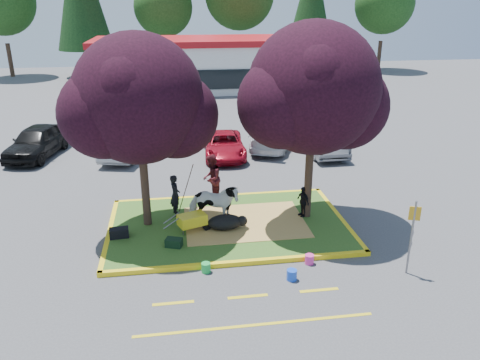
{
  "coord_description": "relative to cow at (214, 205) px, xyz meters",
  "views": [
    {
      "loc": [
        -1.79,
        -14.7,
        7.49
      ],
      "look_at": [
        0.49,
        0.5,
        1.56
      ],
      "focal_mm": 35.0,
      "sensor_mm": 36.0,
      "label": 1
    }
  ],
  "objects": [
    {
      "name": "gear_bag_green",
      "position": [
        -1.41,
        -1.4,
        -0.61
      ],
      "size": [
        0.59,
        0.47,
        0.27
      ],
      "primitive_type": "cube",
      "rotation": [
        0.0,
        0.0,
        -0.35
      ],
      "color": "black",
      "rests_on": "median_island"
    },
    {
      "name": "sign_post",
      "position": [
        5.3,
        -3.74,
        0.5
      ],
      "size": [
        0.31,
        0.14,
        2.29
      ],
      "rotation": [
        0.0,
        0.0,
        -0.35
      ],
      "color": "slate",
      "rests_on": "ground"
    },
    {
      "name": "visitor_b",
      "position": [
        3.25,
        0.19,
        -0.18
      ],
      "size": [
        0.48,
        0.72,
        1.14
      ],
      "primitive_type": "imported",
      "rotation": [
        0.0,
        0.0,
        -1.24
      ],
      "color": "black",
      "rests_on": "median_island"
    },
    {
      "name": "car_grey",
      "position": [
        6.39,
        8.02,
        -0.12
      ],
      "size": [
        1.76,
        4.78,
        1.56
      ],
      "primitive_type": "imported",
      "rotation": [
        0.0,
        0.0,
        0.02
      ],
      "color": "#52545A",
      "rests_on": "ground"
    },
    {
      "name": "fire_lane_long",
      "position": [
        0.51,
        -5.41,
        -0.89
      ],
      "size": [
        6.0,
        0.1,
        0.01
      ],
      "primitive_type": "cube",
      "color": "yellow",
      "rests_on": "ground"
    },
    {
      "name": "bucket_blue",
      "position": [
        1.88,
        -3.58,
        -0.74
      ],
      "size": [
        0.33,
        0.33,
        0.32
      ],
      "primitive_type": "cylinder",
      "rotation": [
        0.0,
        0.0,
        0.12
      ],
      "color": "blue",
      "rests_on": "ground"
    },
    {
      "name": "handler",
      "position": [
        -1.29,
        1.02,
        0.02
      ],
      "size": [
        0.49,
        0.63,
        1.53
      ],
      "primitive_type": "imported",
      "rotation": [
        0.0,
        0.0,
        1.82
      ],
      "color": "black",
      "rests_on": "median_island"
    },
    {
      "name": "visitor_a",
      "position": [
        0.12,
        2.04,
        0.19
      ],
      "size": [
        0.96,
        1.09,
        1.88
      ],
      "primitive_type": "imported",
      "rotation": [
        0.0,
        0.0,
        -1.88
      ],
      "color": "#49141B",
      "rests_on": "median_island"
    },
    {
      "name": "curb_right",
      "position": [
        4.59,
        -0.01,
        -0.82
      ],
      "size": [
        0.16,
        5.3,
        0.15
      ],
      "primitive_type": "cube",
      "color": "yellow",
      "rests_on": "ground"
    },
    {
      "name": "curb_near",
      "position": [
        0.51,
        -2.59,
        -0.82
      ],
      "size": [
        8.3,
        0.16,
        0.15
      ],
      "primitive_type": "cube",
      "color": "yellow",
      "rests_on": "ground"
    },
    {
      "name": "fire_lane_stripe_c",
      "position": [
        2.51,
        -4.21,
        -0.89
      ],
      "size": [
        1.1,
        0.12,
        0.01
      ],
      "primitive_type": "cube",
      "color": "yellow",
      "rests_on": "ground"
    },
    {
      "name": "curb_left",
      "position": [
        -3.57,
        -0.01,
        -0.82
      ],
      "size": [
        0.16,
        5.3,
        0.15
      ],
      "primitive_type": "cube",
      "color": "yellow",
      "rests_on": "ground"
    },
    {
      "name": "car_black",
      "position": [
        -8.1,
        9.41,
        -0.1
      ],
      "size": [
        2.83,
        4.95,
        1.59
      ],
      "primitive_type": "imported",
      "rotation": [
        0.0,
        0.0,
        -0.22
      ],
      "color": "black",
      "rests_on": "ground"
    },
    {
      "name": "fire_lane_stripe_a",
      "position": [
        -1.49,
        -4.21,
        -0.89
      ],
      "size": [
        1.1,
        0.12,
        0.01
      ],
      "primitive_type": "cube",
      "color": "yellow",
      "rests_on": "ground"
    },
    {
      "name": "gear_bag_dark",
      "position": [
        -3.19,
        -0.49,
        -0.59
      ],
      "size": [
        0.65,
        0.4,
        0.32
      ],
      "primitive_type": "cube",
      "rotation": [
        0.0,
        0.0,
        0.11
      ],
      "color": "black",
      "rests_on": "median_island"
    },
    {
      "name": "straw_bedding",
      "position": [
        1.11,
        -0.01,
        -0.74
      ],
      "size": [
        4.2,
        3.0,
        0.01
      ],
      "primitive_type": "cube",
      "color": "tan",
      "rests_on": "median_island"
    },
    {
      "name": "tree_purple_right",
      "position": [
        3.43,
        0.17,
        3.66
      ],
      "size": [
        5.3,
        4.4,
        6.82
      ],
      "color": "black",
      "rests_on": "median_island"
    },
    {
      "name": "wheelbarrow",
      "position": [
        -0.76,
        -0.45,
        -0.32
      ],
      "size": [
        1.64,
        0.84,
        0.62
      ],
      "rotation": [
        0.0,
        0.0,
        0.36
      ],
      "color": "black",
      "rests_on": "median_island"
    },
    {
      "name": "car_silver",
      "position": [
        -3.61,
        8.81,
        -0.15
      ],
      "size": [
        2.58,
        4.8,
        1.5
      ],
      "primitive_type": "imported",
      "rotation": [
        0.0,
        0.0,
        2.91
      ],
      "color": "#95989C",
      "rests_on": "ground"
    },
    {
      "name": "curb_far",
      "position": [
        0.51,
        2.57,
        -0.82
      ],
      "size": [
        8.3,
        0.16,
        0.15
      ],
      "primitive_type": "cube",
      "color": "yellow",
      "rests_on": "ground"
    },
    {
      "name": "calf",
      "position": [
        0.35,
        -0.44,
        -0.49
      ],
      "size": [
        1.35,
        1.01,
        0.52
      ],
      "primitive_type": "ellipsoid",
      "rotation": [
        0.0,
        0.0,
        0.3
      ],
      "color": "black",
      "rests_on": "median_island"
    },
    {
      "name": "median_island",
      "position": [
        0.51,
        -0.01,
        -0.82
      ],
      "size": [
        8.0,
        5.0,
        0.15
      ],
      "primitive_type": "cube",
      "color": "#31581B",
      "rests_on": "ground"
    },
    {
      "name": "fire_lane_stripe_b",
      "position": [
        0.51,
        -4.21,
        -0.89
      ],
      "size": [
        1.1,
        0.12,
        0.01
      ],
      "primitive_type": "cube",
      "color": "yellow",
      "rests_on": "ground"
    },
    {
      "name": "bucket_pink",
      "position": [
        2.63,
        -2.81,
        -0.75
      ],
      "size": [
        0.29,
        0.29,
        0.3
      ],
      "primitive_type": "cylinder",
      "rotation": [
        0.0,
        0.0,
        0.05
      ],
      "color": "#E53297",
      "rests_on": "ground"
    },
    {
      "name": "ground",
      "position": [
        0.51,
        -0.01,
        -0.9
      ],
      "size": [
        90.0,
        90.0,
        0.0
      ],
      "primitive_type": "plane",
      "color": "#424244",
      "rests_on": "ground"
    },
    {
      "name": "car_red",
      "position": [
        1.31,
        8.03,
        -0.3
      ],
      "size": [
        2.19,
        4.42,
        1.21
      ],
      "primitive_type": "imported",
      "rotation": [
        0.0,
        0.0,
        -0.05
      ],
      "color": "maroon",
      "rests_on": "ground"
    },
    {
      "name": "car_white",
      "position": [
        4.09,
        8.99,
        -0.23
      ],
      "size": [
        3.61,
        4.94,
        1.33
      ],
      "primitive_type": "imported",
      "rotation": [
        0.0,
        0.0,
        2.71
      ],
      "color": "silver",
      "rests_on": "ground"
    },
    {
      "name": "tree_purple_left",
      "position": [
        -2.27,
        0.37,
        3.46
      ],
      "size": [
        5.06,
        4.2,
        6.51
      ],
      "color": "black",
      "rests_on": "median_island"
    },
    {
      "name": "bucket_green",
      "position": [
        -0.51,
        -2.81,
        -0.75
      ],
      "size": [
        0.32,
        0.32,
        0.29
      ],
      "primitive_type": "cylinder",
      "rotation": [
        0.0,
        0.0,
        0.2
      ],
      "color": "green",
      "rests_on": "ground"
    },
    {
      "name": "cow",
      "position": [
        0.0,
        0.0,
        0.0
      ],
      "size": [
        1.9,
        1.15,
        1.5
      ],
      "primitive_type": "imported",
      "rotation": [
        0.0,
        0.0,
        1.37
      ],
      "color": "white",
      "rests_on": "median_island"
    },
    {
      "name": "retail_building",
      "position": [
        2.51,
        27.97,
        1.35
      ],
      "size": [
        20.4,
        8.4,
        4.4
      ],
      "color": "silver",
      "rests_on": "ground"
    }
  ]
}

